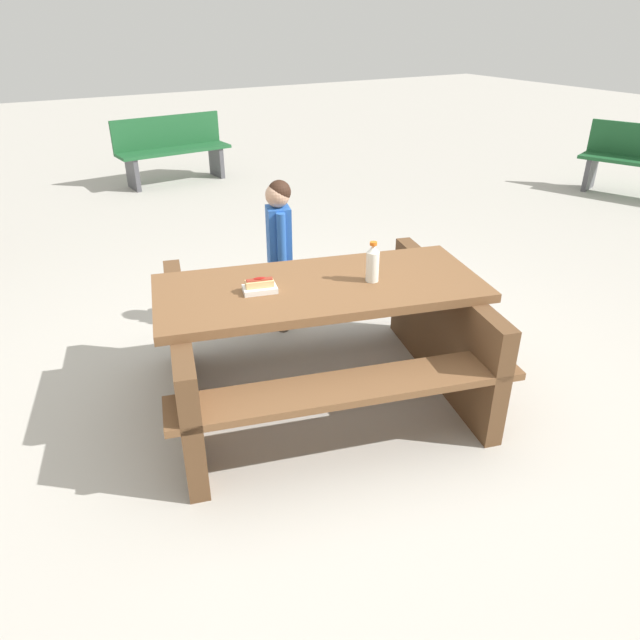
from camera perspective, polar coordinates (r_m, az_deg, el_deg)
ground_plane at (r=3.62m, az=-0.00°, el=-7.37°), size 30.00×30.00×0.00m
picnic_table at (r=3.38m, az=-0.00°, el=-1.20°), size 2.10×1.82×0.75m
soda_bottle at (r=3.25m, az=5.13°, el=5.52°), size 0.07×0.07×0.23m
hotdog_tray at (r=3.15m, az=-5.88°, el=3.27°), size 0.20×0.15×0.08m
child_in_coat at (r=4.09m, az=-3.98°, el=8.02°), size 0.20×0.26×1.10m
park_bench_near at (r=8.43m, az=-14.16°, el=15.89°), size 1.53×0.53×0.85m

